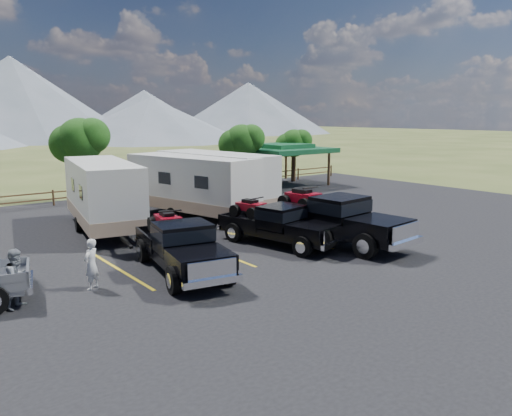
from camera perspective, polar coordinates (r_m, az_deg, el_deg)
ground at (r=18.42m, az=7.36°, el=-6.59°), size 320.00×320.00×0.00m
asphalt_lot at (r=20.54m, az=1.39°, el=-4.64°), size 44.00×34.00×0.04m
stall_lines at (r=21.29m, az=-0.32°, el=-4.02°), size 12.12×5.50×0.01m
tree_ne_a at (r=36.45m, az=-1.68°, el=7.55°), size 3.11×2.92×4.76m
tree_ne_b at (r=41.04m, az=4.31°, el=7.37°), size 2.77×2.59×4.27m
tree_north at (r=33.09m, az=-19.51°, el=7.26°), size 3.46×3.24×5.25m
rail_fence at (r=34.42m, az=-12.54°, el=2.31°), size 36.12×0.12×1.00m
pavilion at (r=39.00m, az=3.14°, el=6.72°), size 6.20×6.20×3.22m
rig_left at (r=17.47m, az=-8.58°, el=-4.20°), size 3.02×6.16×1.97m
rig_center at (r=20.87m, az=2.44°, el=-1.78°), size 2.83×5.88×1.88m
rig_right at (r=21.36m, az=8.93°, el=-1.10°), size 2.86×6.96×2.27m
trailer_left at (r=24.34m, az=-17.10°, el=1.44°), size 3.84×9.40×3.25m
trailer_center at (r=26.31m, az=-7.30°, el=2.51°), size 4.13×9.45×3.28m
trailer_right at (r=27.77m, az=-4.63°, el=3.04°), size 3.39×9.61×3.32m
person_a at (r=16.40m, az=-18.31°, el=-6.12°), size 0.71×0.65×1.62m
person_b at (r=15.67m, az=-25.59°, el=-7.25°), size 1.05×1.03×1.71m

